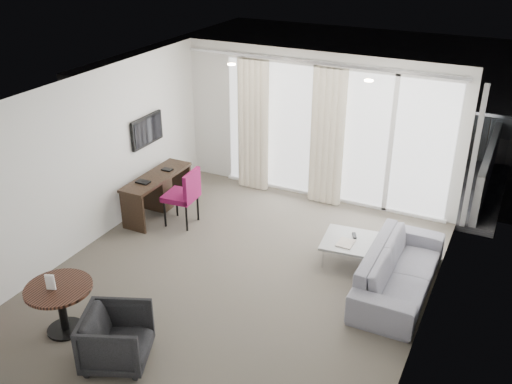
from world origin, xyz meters
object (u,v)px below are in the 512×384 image
at_px(sofa, 399,270).
at_px(rattan_chair_b, 448,153).
at_px(desk_chair, 181,197).
at_px(rattan_chair_a, 405,152).
at_px(desk, 158,195).
at_px(round_table, 62,309).
at_px(coffee_table, 349,250).
at_px(tub_armchair, 117,338).

xyz_separation_m(sofa, rattan_chair_b, (-0.09, 4.28, 0.12)).
xyz_separation_m(desk_chair, rattan_chair_a, (2.77, 3.84, -0.10)).
relative_size(desk, rattan_chair_a, 1.93).
bearing_deg(round_table, rattan_chair_a, 69.13).
bearing_deg(round_table, coffee_table, 49.31).
relative_size(round_table, rattan_chair_b, 0.94).
bearing_deg(rattan_chair_a, desk_chair, -132.18).
xyz_separation_m(round_table, sofa, (3.45, 2.65, -0.01)).
bearing_deg(desk, rattan_chair_b, 43.26).
bearing_deg(coffee_table, rattan_chair_b, 79.23).
bearing_deg(rattan_chair_b, coffee_table, -104.99).
relative_size(desk, rattan_chair_b, 1.73).
distance_m(tub_armchair, rattan_chair_a, 7.09).
height_order(tub_armchair, rattan_chair_b, rattan_chair_b).
bearing_deg(sofa, round_table, 127.56).
bearing_deg(round_table, sofa, 37.56).
height_order(rattan_chair_a, rattan_chair_b, rattan_chair_b).
xyz_separation_m(rattan_chair_a, rattan_chair_b, (0.79, 0.17, 0.04)).
relative_size(desk_chair, sofa, 0.46).
distance_m(desk_chair, rattan_chair_a, 4.73).
relative_size(desk_chair, round_table, 1.21).
bearing_deg(sofa, desk, 84.45).
height_order(desk_chair, sofa, desk_chair).
distance_m(desk, rattan_chair_a, 4.98).
height_order(desk, desk_chair, desk_chair).
distance_m(desk, round_table, 3.15).
height_order(tub_armchair, coffee_table, tub_armchair).
distance_m(desk, sofa, 4.22).
bearing_deg(rattan_chair_b, desk_chair, -135.87).
height_order(desk_chair, tub_armchair, desk_chair).
bearing_deg(tub_armchair, sofa, -64.65).
distance_m(desk, tub_armchair, 3.61).
relative_size(desk, desk_chair, 1.53).
bearing_deg(coffee_table, tub_armchair, -117.90).
distance_m(round_table, sofa, 4.35).
distance_m(round_table, coffee_table, 4.03).
xyz_separation_m(tub_armchair, coffee_table, (1.69, 3.19, -0.16)).
bearing_deg(sofa, rattan_chair_b, 1.15).
xyz_separation_m(desk, coffee_table, (3.37, -0.00, -0.17)).
xyz_separation_m(desk_chair, coffee_table, (2.82, 0.13, -0.31)).
xyz_separation_m(desk, round_table, (0.75, -3.06, -0.03)).
bearing_deg(desk_chair, coffee_table, -1.83).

